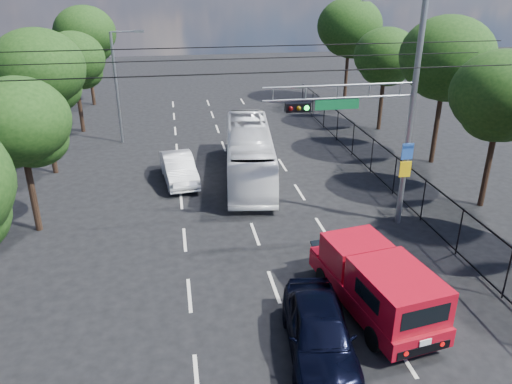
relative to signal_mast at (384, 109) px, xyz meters
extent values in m
plane|color=black|center=(-5.28, -7.99, -5.24)|extent=(120.00, 120.00, 0.00)
cube|color=beige|center=(-8.28, -7.99, -5.24)|extent=(0.12, 2.00, 0.01)
cube|color=beige|center=(-8.28, -3.99, -5.24)|extent=(0.12, 2.00, 0.01)
cube|color=beige|center=(-8.28, 0.01, -5.24)|extent=(0.12, 2.00, 0.01)
cube|color=beige|center=(-8.28, 4.01, -5.24)|extent=(0.12, 2.00, 0.01)
cube|color=beige|center=(-8.28, 8.01, -5.24)|extent=(0.12, 2.00, 0.01)
cube|color=beige|center=(-8.28, 12.01, -5.24)|extent=(0.12, 2.00, 0.01)
cube|color=beige|center=(-8.28, 16.01, -5.24)|extent=(0.12, 2.00, 0.01)
cube|color=beige|center=(-8.28, 20.01, -5.24)|extent=(0.12, 2.00, 0.01)
cube|color=beige|center=(-8.28, 24.01, -5.24)|extent=(0.12, 2.00, 0.01)
cube|color=beige|center=(-5.28, -7.99, -5.24)|extent=(0.12, 2.00, 0.01)
cube|color=beige|center=(-5.28, -3.99, -5.24)|extent=(0.12, 2.00, 0.01)
cube|color=beige|center=(-5.28, 0.01, -5.24)|extent=(0.12, 2.00, 0.01)
cube|color=beige|center=(-5.28, 4.01, -5.24)|extent=(0.12, 2.00, 0.01)
cube|color=beige|center=(-5.28, 8.01, -5.24)|extent=(0.12, 2.00, 0.01)
cube|color=beige|center=(-5.28, 12.01, -5.24)|extent=(0.12, 2.00, 0.01)
cube|color=beige|center=(-5.28, 16.01, -5.24)|extent=(0.12, 2.00, 0.01)
cube|color=beige|center=(-5.28, 20.01, -5.24)|extent=(0.12, 2.00, 0.01)
cube|color=beige|center=(-5.28, 24.01, -5.24)|extent=(0.12, 2.00, 0.01)
cube|color=beige|center=(-2.28, -7.99, -5.24)|extent=(0.12, 2.00, 0.01)
cube|color=beige|center=(-2.28, -3.99, -5.24)|extent=(0.12, 2.00, 0.01)
cube|color=beige|center=(-2.28, 0.01, -5.24)|extent=(0.12, 2.00, 0.01)
cube|color=beige|center=(-2.28, 4.01, -5.24)|extent=(0.12, 2.00, 0.01)
cube|color=beige|center=(-2.28, 8.01, -5.24)|extent=(0.12, 2.00, 0.01)
cube|color=beige|center=(-2.28, 12.01, -5.24)|extent=(0.12, 2.00, 0.01)
cube|color=beige|center=(-2.28, 16.01, -5.24)|extent=(0.12, 2.00, 0.01)
cube|color=beige|center=(-2.28, 20.01, -5.24)|extent=(0.12, 2.00, 0.01)
cube|color=beige|center=(-2.28, 24.01, -5.24)|extent=(0.12, 2.00, 0.01)
cylinder|color=slate|center=(1.22, 0.01, -0.49)|extent=(0.24, 0.24, 9.50)
cylinder|color=slate|center=(-1.88, 0.01, 1.01)|extent=(6.20, 0.08, 0.08)
cylinder|color=slate|center=(-1.88, 0.01, 0.51)|extent=(6.20, 0.08, 0.08)
cube|color=black|center=(-3.58, 0.01, 0.21)|extent=(1.00, 0.28, 0.35)
sphere|color=#3F0505|center=(-3.90, -0.14, 0.21)|extent=(0.20, 0.20, 0.20)
sphere|color=#4C3805|center=(-3.58, -0.14, 0.21)|extent=(0.20, 0.20, 0.20)
sphere|color=#0CE533|center=(-3.26, -0.14, 0.21)|extent=(0.20, 0.20, 0.20)
cube|color=#0D602F|center=(-1.98, 0.01, 0.26)|extent=(1.80, 0.05, 0.40)
cube|color=#2554AF|center=(1.20, -0.13, -1.84)|extent=(0.50, 0.04, 0.70)
cube|color=yellow|center=(1.20, -0.13, -2.64)|extent=(0.50, 0.04, 0.70)
cylinder|color=slate|center=(0.62, 0.01, 0.76)|extent=(0.05, 0.05, 0.50)
cylinder|color=slate|center=(-0.68, 0.01, 0.76)|extent=(0.05, 0.05, 0.50)
cylinder|color=slate|center=(-1.98, 0.01, 0.76)|extent=(0.05, 0.05, 0.50)
cylinder|color=slate|center=(-3.28, 0.01, 0.76)|extent=(0.05, 0.05, 0.50)
cylinder|color=slate|center=(-4.58, 0.01, 0.76)|extent=(0.05, 0.05, 0.50)
cylinder|color=slate|center=(-11.78, 14.01, -1.74)|extent=(0.18, 0.18, 7.00)
cylinder|color=slate|center=(-10.98, 14.01, 1.76)|extent=(1.60, 0.09, 0.09)
cube|color=slate|center=(-10.08, 14.01, 1.76)|extent=(0.60, 0.22, 0.15)
cylinder|color=black|center=(-5.28, -1.99, 1.96)|extent=(22.00, 0.04, 0.04)
cylinder|color=black|center=(-5.28, 1.51, 2.36)|extent=(22.00, 0.04, 0.04)
cylinder|color=black|center=(-5.28, 3.01, 1.66)|extent=(22.00, 0.04, 0.04)
cube|color=black|center=(2.32, 4.01, -3.29)|extent=(0.04, 34.00, 0.06)
cube|color=black|center=(2.32, 4.01, -5.09)|extent=(0.04, 34.00, 0.06)
cylinder|color=black|center=(2.32, -5.99, -4.24)|extent=(0.06, 0.06, 2.00)
cylinder|color=black|center=(2.32, -2.99, -4.24)|extent=(0.06, 0.06, 2.00)
cylinder|color=black|center=(2.32, 0.01, -4.24)|extent=(0.06, 0.06, 2.00)
cylinder|color=black|center=(2.32, 3.01, -4.24)|extent=(0.06, 0.06, 2.00)
cylinder|color=black|center=(2.32, 6.01, -4.24)|extent=(0.06, 0.06, 2.00)
cylinder|color=black|center=(2.32, 9.01, -4.24)|extent=(0.06, 0.06, 2.00)
cylinder|color=black|center=(2.32, 12.01, -4.24)|extent=(0.06, 0.06, 2.00)
cylinder|color=black|center=(2.32, 15.01, -4.24)|extent=(0.06, 0.06, 2.00)
cylinder|color=black|center=(2.32, 18.01, -4.24)|extent=(0.06, 0.06, 2.00)
cylinder|color=black|center=(2.32, 21.01, -4.24)|extent=(0.06, 0.06, 2.00)
cylinder|color=black|center=(5.92, 1.01, -3.14)|extent=(0.28, 0.28, 4.20)
ellipsoid|color=black|center=(5.92, 1.01, 0.16)|extent=(4.50, 4.50, 3.83)
ellipsoid|color=black|center=(6.32, 1.31, -0.89)|extent=(3.00, 3.00, 2.40)
ellipsoid|color=black|center=(5.57, 0.81, -0.74)|extent=(2.85, 2.85, 2.28)
cylinder|color=black|center=(6.52, 7.01, -2.86)|extent=(0.28, 0.28, 4.76)
ellipsoid|color=black|center=(6.52, 7.01, 0.88)|extent=(5.10, 5.10, 4.33)
ellipsoid|color=black|center=(6.92, 7.31, -0.31)|extent=(3.40, 3.40, 2.72)
ellipsoid|color=black|center=(6.17, 6.81, -0.14)|extent=(3.23, 3.23, 2.58)
cylinder|color=black|center=(6.12, 14.01, -3.23)|extent=(0.28, 0.28, 4.03)
ellipsoid|color=black|center=(6.12, 14.01, -0.06)|extent=(4.32, 4.32, 3.67)
ellipsoid|color=black|center=(6.52, 14.31, -1.07)|extent=(2.88, 2.88, 2.30)
ellipsoid|color=black|center=(5.77, 13.81, -0.92)|extent=(2.74, 2.74, 2.19)
cylinder|color=black|center=(6.32, 22.01, -2.78)|extent=(0.28, 0.28, 4.93)
ellipsoid|color=black|center=(6.32, 22.01, 1.09)|extent=(5.28, 5.28, 4.49)
ellipsoid|color=black|center=(6.72, 22.31, -0.14)|extent=(3.52, 3.52, 2.82)
ellipsoid|color=black|center=(5.97, 21.81, 0.04)|extent=(3.34, 3.34, 2.68)
cylinder|color=black|center=(-14.48, 2.01, -3.34)|extent=(0.28, 0.28, 3.81)
ellipsoid|color=black|center=(-14.48, 2.01, -0.35)|extent=(4.08, 4.08, 3.47)
ellipsoid|color=black|center=(-14.08, 2.31, -1.30)|extent=(2.72, 2.72, 2.18)
ellipsoid|color=black|center=(-14.83, 1.81, -1.16)|extent=(2.58, 2.58, 2.07)
cylinder|color=black|center=(-15.08, 9.01, -3.00)|extent=(0.28, 0.28, 4.48)
ellipsoid|color=black|center=(-15.08, 9.01, 0.52)|extent=(4.80, 4.80, 4.08)
ellipsoid|color=black|center=(-14.68, 9.31, -0.60)|extent=(3.20, 3.20, 2.56)
ellipsoid|color=black|center=(-15.43, 8.81, -0.44)|extent=(3.04, 3.04, 2.43)
cylinder|color=black|center=(-14.68, 17.01, -3.28)|extent=(0.28, 0.28, 3.92)
ellipsoid|color=black|center=(-14.68, 17.01, -0.20)|extent=(4.20, 4.20, 3.57)
ellipsoid|color=black|center=(-14.28, 17.31, -1.18)|extent=(2.80, 2.80, 2.24)
ellipsoid|color=black|center=(-15.03, 16.81, -1.04)|extent=(2.66, 2.66, 2.13)
cylinder|color=black|center=(-14.88, 25.01, -2.95)|extent=(0.28, 0.28, 4.59)
ellipsoid|color=black|center=(-14.88, 25.01, 0.66)|extent=(4.92, 4.92, 4.18)
ellipsoid|color=black|center=(-14.48, 25.31, -0.49)|extent=(3.28, 3.28, 2.62)
ellipsoid|color=black|center=(-15.23, 24.81, -0.32)|extent=(3.12, 3.12, 2.49)
cylinder|color=black|center=(-3.54, -4.29, -4.86)|extent=(0.40, 0.80, 0.76)
cylinder|color=black|center=(-1.71, -4.00, -4.86)|extent=(0.40, 0.80, 0.76)
cylinder|color=black|center=(-3.01, -7.63, -4.86)|extent=(0.40, 0.80, 0.76)
cylinder|color=black|center=(-1.18, -7.34, -4.86)|extent=(0.40, 0.80, 0.76)
cube|color=maroon|center=(-2.36, -5.82, -4.57)|extent=(2.91, 5.71, 0.61)
cube|color=maroon|center=(-2.75, -3.39, -4.48)|extent=(2.09, 0.91, 0.60)
cube|color=black|center=(-2.79, -3.10, -4.21)|extent=(1.90, 0.73, 0.33)
cube|color=maroon|center=(-2.56, -4.58, -3.77)|extent=(2.21, 1.98, 1.04)
cube|color=black|center=(-2.43, -5.39, -3.72)|extent=(1.68, 0.32, 0.60)
cube|color=maroon|center=(-2.17, -7.00, -3.69)|extent=(2.44, 3.07, 1.14)
cube|color=black|center=(-1.16, -6.84, -3.66)|extent=(0.25, 1.30, 0.49)
cube|color=black|center=(-3.18, -7.16, -3.66)|extent=(0.25, 1.30, 0.49)
cube|color=black|center=(-1.95, -8.36, -3.66)|extent=(1.57, 0.30, 0.60)
cube|color=black|center=(-1.93, -8.49, -4.70)|extent=(1.74, 0.36, 0.28)
cube|color=silver|center=(-1.92, -8.53, -4.42)|extent=(0.38, 0.09, 0.20)
imported|color=black|center=(-4.70, -7.54, -4.45)|extent=(2.43, 4.85, 1.58)
imported|color=white|center=(-4.48, 6.53, -3.86)|extent=(3.51, 10.11, 2.76)
imported|color=white|center=(-8.28, 6.54, -4.51)|extent=(2.07, 4.59, 1.46)
camera|label=1|loc=(-8.46, -18.58, 5.00)|focal=35.00mm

